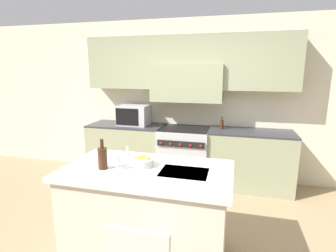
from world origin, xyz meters
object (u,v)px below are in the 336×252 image
(microwave, at_px, (134,115))
(fruit_bowl, at_px, (143,161))
(range_stove, at_px, (184,155))
(wine_glass_far, at_px, (128,151))
(wine_glass_near, at_px, (117,157))
(oil_bottle_on_counter, at_px, (222,124))
(wine_bottle, at_px, (103,158))

(microwave, height_order, fruit_bowl, microwave)
(range_stove, height_order, wine_glass_far, wine_glass_far)
(wine_glass_far, bearing_deg, wine_glass_near, -97.57)
(wine_glass_far, bearing_deg, microwave, 110.11)
(fruit_bowl, bearing_deg, microwave, 114.35)
(oil_bottle_on_counter, bearing_deg, range_stove, -171.96)
(wine_glass_near, distance_m, fruit_bowl, 0.27)
(range_stove, bearing_deg, wine_glass_far, -97.64)
(microwave, distance_m, wine_glass_far, 1.93)
(microwave, height_order, wine_glass_far, microwave)
(microwave, relative_size, oil_bottle_on_counter, 2.58)
(range_stove, xyz_separation_m, fruit_bowl, (-0.07, -1.83, 0.52))
(range_stove, xyz_separation_m, oil_bottle_on_counter, (0.59, 0.08, 0.54))
(wine_glass_far, xyz_separation_m, oil_bottle_on_counter, (0.83, 1.88, -0.06))
(range_stove, distance_m, fruit_bowl, 1.90)
(fruit_bowl, bearing_deg, range_stove, 87.89)
(range_stove, relative_size, wine_bottle, 3.16)
(range_stove, xyz_separation_m, microwave, (-0.90, 0.02, 0.64))
(fruit_bowl, bearing_deg, wine_glass_near, -141.41)
(fruit_bowl, height_order, oil_bottle_on_counter, oil_bottle_on_counter)
(microwave, distance_m, oil_bottle_on_counter, 1.49)
(microwave, relative_size, wine_glass_far, 2.75)
(wine_glass_near, height_order, oil_bottle_on_counter, oil_bottle_on_counter)
(wine_glass_near, bearing_deg, fruit_bowl, 38.59)
(wine_glass_near, bearing_deg, range_stove, 82.37)
(fruit_bowl, distance_m, oil_bottle_on_counter, 2.02)
(range_stove, relative_size, fruit_bowl, 4.18)
(wine_glass_near, bearing_deg, wine_glass_far, 82.43)
(range_stove, height_order, wine_glass_near, wine_glass_near)
(range_stove, xyz_separation_m, wine_bottle, (-0.41, -2.00, 0.59))
(range_stove, xyz_separation_m, wine_glass_near, (-0.27, -1.99, 0.60))
(wine_glass_far, height_order, fruit_bowl, wine_glass_far)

